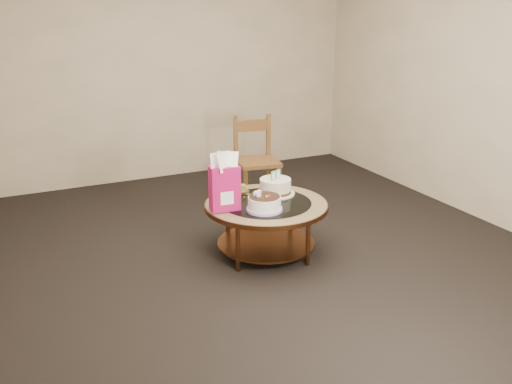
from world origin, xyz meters
name	(u,v)px	position (x,y,z in m)	size (l,w,h in m)	color
ground	(266,253)	(0.00, 0.00, 0.00)	(5.00, 5.00, 0.00)	black
room_walls	(267,68)	(0.00, 0.00, 1.54)	(4.52, 5.02, 2.61)	beige
coffee_table	(266,211)	(0.00, 0.00, 0.38)	(1.02, 1.02, 0.46)	brown
decorated_cake	(264,204)	(-0.10, -0.16, 0.51)	(0.28, 0.28, 0.17)	#C6A1E4
cream_cake	(275,187)	(0.16, 0.15, 0.52)	(0.33, 0.33, 0.21)	white
gift_bag	(225,182)	(-0.37, -0.01, 0.69)	(0.24, 0.19, 0.46)	#D1135E
pillar_candle	(243,190)	(-0.08, 0.30, 0.49)	(0.12, 0.12, 0.09)	#CBB353
dining_chair	(256,160)	(0.48, 1.20, 0.46)	(0.47, 0.47, 0.90)	brown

